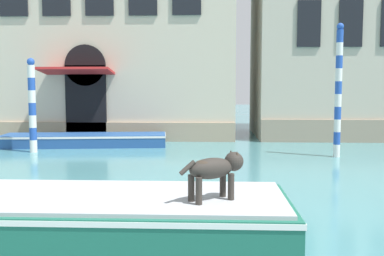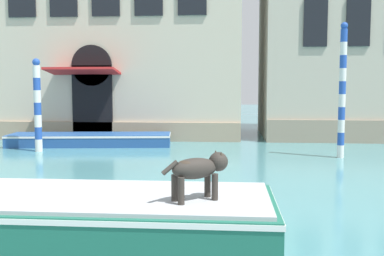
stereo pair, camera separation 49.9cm
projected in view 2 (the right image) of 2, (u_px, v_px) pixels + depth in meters
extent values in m
cube|color=beige|center=(122.00, 2.00, 22.59)|extent=(11.87, 6.00, 13.36)
cube|color=tan|center=(108.00, 131.00, 20.14)|extent=(11.87, 0.16, 0.84)
cube|color=black|center=(92.00, 103.00, 20.07)|extent=(1.81, 0.14, 3.36)
cylinder|color=black|center=(92.00, 65.00, 19.92)|extent=(1.81, 0.14, 1.81)
cube|color=#B22323|center=(82.00, 71.00, 19.32)|extent=(3.06, 1.40, 0.29)
cube|color=black|center=(315.00, 23.00, 18.98)|extent=(0.99, 0.10, 1.98)
cube|color=black|center=(358.00, 23.00, 18.83)|extent=(0.99, 0.10, 1.98)
cube|color=#1E6651|center=(88.00, 217.00, 7.27)|extent=(6.01, 2.36, 0.66)
cube|color=white|center=(88.00, 201.00, 7.25)|extent=(6.04, 2.39, 0.08)
cube|color=#B2B7BC|center=(88.00, 196.00, 7.24)|extent=(5.83, 2.17, 0.06)
cylinder|color=#332D28|center=(208.00, 184.00, 7.02)|extent=(0.10, 0.10, 0.40)
cylinder|color=#332D28|center=(215.00, 187.00, 6.82)|extent=(0.10, 0.10, 0.40)
cylinder|color=#332D28|center=(175.00, 188.00, 6.75)|extent=(0.10, 0.10, 0.40)
cylinder|color=#332D28|center=(181.00, 191.00, 6.56)|extent=(0.10, 0.10, 0.40)
ellipsoid|color=#332D28|center=(195.00, 169.00, 6.76)|extent=(0.81, 0.67, 0.32)
ellipsoid|color=#382D23|center=(188.00, 163.00, 6.70)|extent=(0.40, 0.37, 0.11)
sphere|color=#332D28|center=(218.00, 162.00, 6.94)|extent=(0.30, 0.30, 0.30)
cone|color=#382D23|center=(216.00, 154.00, 7.01)|extent=(0.09, 0.09, 0.12)
cone|color=#382D23|center=(221.00, 155.00, 6.86)|extent=(0.09, 0.09, 0.12)
cylinder|color=#332D28|center=(170.00, 168.00, 6.56)|extent=(0.26, 0.20, 0.22)
cube|color=#234C8C|center=(91.00, 140.00, 18.53)|extent=(6.70, 2.36, 0.49)
cube|color=white|center=(90.00, 135.00, 18.51)|extent=(6.73, 2.40, 0.08)
cube|color=#9EA3A8|center=(91.00, 140.00, 18.53)|extent=(3.72, 1.63, 0.44)
cylinder|color=white|center=(340.00, 151.00, 15.38)|extent=(0.23, 0.23, 0.44)
cylinder|color=#234CAD|center=(341.00, 139.00, 15.34)|extent=(0.23, 0.23, 0.44)
cylinder|color=white|center=(341.00, 126.00, 15.30)|extent=(0.23, 0.23, 0.44)
cylinder|color=#234CAD|center=(342.00, 113.00, 15.26)|extent=(0.23, 0.23, 0.44)
cylinder|color=white|center=(342.00, 101.00, 15.22)|extent=(0.23, 0.23, 0.44)
cylinder|color=#234CAD|center=(342.00, 88.00, 15.18)|extent=(0.23, 0.23, 0.44)
cylinder|color=white|center=(343.00, 75.00, 15.14)|extent=(0.23, 0.23, 0.44)
cylinder|color=#234CAD|center=(343.00, 62.00, 15.09)|extent=(0.23, 0.23, 0.44)
cylinder|color=white|center=(344.00, 49.00, 15.05)|extent=(0.23, 0.23, 0.44)
cylinder|color=#234CAD|center=(344.00, 35.00, 15.01)|extent=(0.23, 0.23, 0.44)
sphere|color=#234CAD|center=(344.00, 26.00, 14.98)|extent=(0.24, 0.24, 0.24)
cylinder|color=white|center=(39.00, 145.00, 16.87)|extent=(0.26, 0.26, 0.46)
cylinder|color=#234CAD|center=(38.00, 133.00, 16.83)|extent=(0.26, 0.26, 0.46)
cylinder|color=white|center=(38.00, 121.00, 16.78)|extent=(0.26, 0.26, 0.46)
cylinder|color=#234CAD|center=(38.00, 109.00, 16.74)|extent=(0.26, 0.26, 0.46)
cylinder|color=white|center=(37.00, 96.00, 16.70)|extent=(0.26, 0.26, 0.46)
cylinder|color=#234CAD|center=(37.00, 84.00, 16.65)|extent=(0.26, 0.26, 0.46)
cylinder|color=white|center=(36.00, 72.00, 16.61)|extent=(0.26, 0.26, 0.46)
sphere|color=#234CAD|center=(36.00, 62.00, 16.58)|extent=(0.28, 0.28, 0.28)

